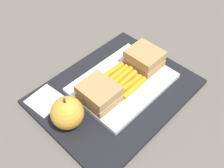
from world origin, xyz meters
name	(u,v)px	position (x,y,z in m)	size (l,w,h in m)	color
ground_plane	(116,93)	(0.00, 0.00, 0.00)	(2.40, 2.40, 0.00)	#56514C
lunchbag_mat	(116,92)	(0.00, 0.00, 0.01)	(0.36, 0.28, 0.01)	black
food_tray	(123,83)	(-0.03, 0.00, 0.02)	(0.23, 0.17, 0.01)	white
sandwich_half_left	(144,58)	(-0.10, 0.00, 0.04)	(0.07, 0.08, 0.04)	#9E7A4C
sandwich_half_right	(99,93)	(0.05, 0.00, 0.04)	(0.07, 0.08, 0.04)	#9E7A4C
carrot_sticks_bundle	(123,79)	(-0.03, 0.00, 0.03)	(0.08, 0.09, 0.02)	orange
apple	(67,113)	(0.13, -0.01, 0.05)	(0.07, 0.07, 0.08)	gold
paper_napkin	(45,100)	(0.14, -0.09, 0.01)	(0.07, 0.07, 0.00)	white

